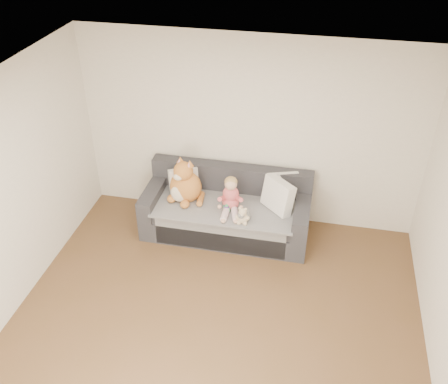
% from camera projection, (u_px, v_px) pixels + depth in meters
% --- Properties ---
extents(room_shell, '(5.00, 5.00, 5.00)m').
position_uv_depth(room_shell, '(214.00, 229.00, 4.80)').
color(room_shell, brown).
rests_on(room_shell, ground).
extents(sofa, '(2.20, 0.94, 0.85)m').
position_uv_depth(sofa, '(227.00, 211.00, 6.72)').
color(sofa, '#27272C').
rests_on(sofa, ground).
extents(cushion_left, '(0.42, 0.34, 0.37)m').
position_uv_depth(cushion_left, '(184.00, 181.00, 6.72)').
color(cushion_left, silver).
rests_on(cushion_left, sofa).
extents(cushion_right_back, '(0.45, 0.31, 0.39)m').
position_uv_depth(cushion_right_back, '(282.00, 185.00, 6.61)').
color(cushion_right_back, silver).
rests_on(cushion_right_back, sofa).
extents(cushion_right_front, '(0.47, 0.46, 0.43)m').
position_uv_depth(cushion_right_front, '(278.00, 195.00, 6.38)').
color(cushion_right_front, silver).
rests_on(cushion_right_front, sofa).
extents(toddler, '(0.33, 0.48, 0.47)m').
position_uv_depth(toddler, '(231.00, 197.00, 6.38)').
color(toddler, '#CA5D47').
rests_on(toddler, sofa).
extents(plush_cat, '(0.49, 0.45, 0.65)m').
position_uv_depth(plush_cat, '(185.00, 185.00, 6.54)').
color(plush_cat, '#A26524').
rests_on(plush_cat, sofa).
extents(teddy_bear, '(0.19, 0.13, 0.23)m').
position_uv_depth(teddy_bear, '(242.00, 217.00, 6.19)').
color(teddy_bear, '#CBBB8C').
rests_on(teddy_bear, sofa).
extents(plush_cow, '(0.15, 0.23, 0.19)m').
position_uv_depth(plush_cow, '(244.00, 215.00, 6.25)').
color(plush_cow, white).
rests_on(plush_cow, sofa).
extents(sippy_cup, '(0.10, 0.09, 0.12)m').
position_uv_depth(sippy_cup, '(227.00, 208.00, 6.41)').
color(sippy_cup, '#6B399C').
rests_on(sippy_cup, sofa).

